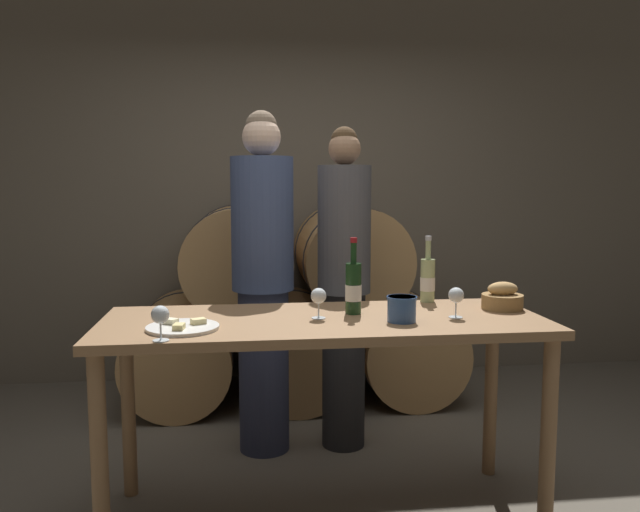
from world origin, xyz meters
TOP-DOWN VIEW (x-y plane):
  - stone_wall_back at (0.00, 2.14)m, footprint 10.00×0.12m
  - barrel_stack at (0.00, 1.57)m, footprint 2.22×0.91m
  - tasting_table at (0.00, 0.00)m, footprint 1.88×0.71m
  - person_left at (-0.24, 0.73)m, footprint 0.33×0.33m
  - person_right at (0.20, 0.73)m, footprint 0.29×0.29m
  - wine_bottle_red at (0.14, 0.07)m, footprint 0.07×0.07m
  - wine_bottle_white at (0.55, 0.31)m, footprint 0.07×0.07m
  - blue_crock at (0.31, -0.11)m, footprint 0.13×0.13m
  - bread_basket at (0.83, 0.09)m, footprint 0.19×0.19m
  - cheese_plate at (-0.58, -0.14)m, footprint 0.29×0.29m
  - wine_glass_far_left at (-0.64, -0.32)m, footprint 0.07×0.07m
  - wine_glass_left at (-0.02, -0.01)m, footprint 0.07×0.07m
  - wine_glass_center at (0.56, -0.07)m, footprint 0.07×0.07m

SIDE VIEW (x-z plane):
  - barrel_stack at x=0.00m, z-range -0.07..1.25m
  - tasting_table at x=0.00m, z-range 0.33..1.22m
  - cheese_plate at x=-0.58m, z-range 0.88..0.91m
  - person_right at x=0.20m, z-range 0.03..1.79m
  - bread_basket at x=0.83m, z-range 0.87..1.00m
  - blue_crock at x=0.31m, z-range 0.89..1.00m
  - person_left at x=-0.24m, z-range 0.03..1.87m
  - wine_glass_far_left at x=-0.64m, z-range 0.91..1.05m
  - wine_glass_left at x=-0.02m, z-range 0.91..1.05m
  - wine_glass_center at x=0.56m, z-range 0.91..1.05m
  - wine_bottle_white at x=0.55m, z-range 0.84..1.16m
  - wine_bottle_red at x=0.14m, z-range 0.84..1.17m
  - stone_wall_back at x=0.00m, z-range 0.00..3.20m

